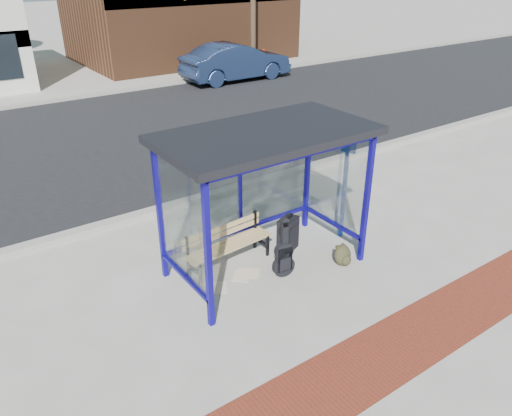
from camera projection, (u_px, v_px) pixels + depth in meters
ground at (265, 267)px, 8.50m from camera, size 120.00×120.00×0.00m
brick_paver_strip at (380, 357)px, 6.59m from camera, size 60.00×1.00×0.01m
curb_near at (185, 202)px, 10.59m from camera, size 60.00×0.25×0.12m
street_asphalt at (103, 140)px, 14.35m from camera, size 60.00×10.00×0.00m
curb_far at (54, 100)px, 18.05m from camera, size 60.00×0.25×0.12m
far_sidewalk at (41, 92)px, 19.47m from camera, size 60.00×4.00×0.01m
bus_shelter at (264, 151)px, 7.61m from camera, size 3.30×1.80×2.42m
bench at (227, 243)px, 8.39m from camera, size 1.61×0.51×0.75m
guitar_bag at (284, 256)px, 8.11m from camera, size 0.39×0.17×1.03m
suitcase at (288, 234)px, 8.86m from camera, size 0.46×0.38×0.68m
backpack at (343, 256)px, 8.48m from camera, size 0.33×0.31×0.38m
sign_post at (346, 174)px, 8.90m from camera, size 0.14×0.27×2.24m
newspaper_a at (242, 276)px, 8.26m from camera, size 0.45×0.45×0.01m
newspaper_b at (218, 288)px, 7.96m from camera, size 0.40×0.43×0.01m
newspaper_c at (249, 273)px, 8.33m from camera, size 0.46×0.45×0.01m
parked_car at (236, 62)px, 20.91m from camera, size 4.66×1.65×1.53m
fire_hydrant at (263, 57)px, 23.58m from camera, size 0.37×0.25×0.83m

